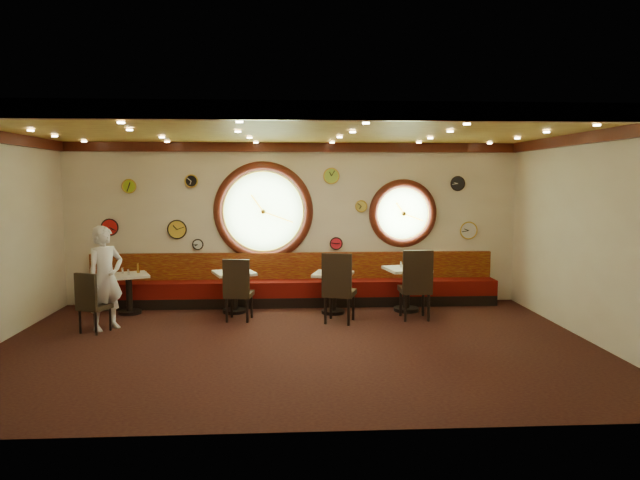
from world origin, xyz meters
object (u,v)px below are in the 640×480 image
at_px(table_b, 234,287).
at_px(condiment_a_salt, 123,270).
at_px(condiment_c_bottle, 336,268).
at_px(chair_a, 90,299).
at_px(table_d, 406,284).
at_px(condiment_d_salt, 401,264).
at_px(condiment_b_bottle, 243,266).
at_px(condiment_d_bottle, 410,263).
at_px(chair_b, 238,286).
at_px(table_c, 333,288).
at_px(condiment_c_salt, 328,270).
at_px(condiment_d_pepper, 405,265).
at_px(condiment_a_bottle, 138,268).
at_px(condiment_b_salt, 230,268).
at_px(chair_c, 338,283).
at_px(condiment_c_pepper, 337,271).
at_px(waiter, 105,278).
at_px(chair_d, 416,280).
at_px(condiment_b_pepper, 232,269).
at_px(table_a, 129,289).
at_px(condiment_a_pepper, 128,272).

xyz_separation_m(table_b, condiment_a_salt, (-2.07, 0.11, 0.31)).
bearing_deg(condiment_c_bottle, chair_a, -162.20).
height_order(table_d, condiment_d_salt, condiment_d_salt).
bearing_deg(condiment_b_bottle, condiment_d_bottle, -2.13).
xyz_separation_m(chair_b, condiment_d_bottle, (3.18, 0.70, 0.27)).
xyz_separation_m(table_c, table_d, (1.40, 0.10, 0.04)).
height_order(chair_a, condiment_c_salt, chair_a).
xyz_separation_m(table_c, condiment_c_salt, (-0.10, 0.02, 0.33)).
bearing_deg(condiment_d_pepper, condiment_a_bottle, 177.15).
relative_size(condiment_b_salt, condiment_d_pepper, 0.88).
bearing_deg(condiment_d_salt, table_b, -179.95).
height_order(condiment_c_salt, condiment_d_bottle, condiment_d_bottle).
relative_size(chair_c, condiment_b_bottle, 4.43).
xyz_separation_m(condiment_c_salt, condiment_c_pepper, (0.17, -0.09, -0.00)).
xyz_separation_m(table_d, waiter, (-5.24, -1.02, 0.34)).
bearing_deg(condiment_a_salt, chair_c, -15.04).
distance_m(table_c, waiter, 3.97).
bearing_deg(condiment_b_bottle, condiment_c_salt, -9.62).
xyz_separation_m(chair_d, condiment_c_pepper, (-1.34, 0.54, 0.09)).
distance_m(table_d, condiment_b_bottle, 3.10).
bearing_deg(condiment_b_bottle, table_d, -3.39).
relative_size(chair_d, condiment_b_salt, 8.32).
relative_size(condiment_d_salt, condiment_d_pepper, 1.05).
distance_m(condiment_d_salt, waiter, 5.26).
bearing_deg(condiment_b_bottle, chair_a, -147.94).
xyz_separation_m(table_d, condiment_a_salt, (-5.30, 0.17, 0.28)).
distance_m(chair_d, condiment_b_pepper, 3.37).
height_order(table_c, condiment_a_salt, condiment_a_salt).
bearing_deg(condiment_b_salt, condiment_c_salt, -7.11).
bearing_deg(chair_c, chair_d, 24.51).
bearing_deg(condiment_c_pepper, chair_a, -164.94).
relative_size(condiment_c_salt, condiment_d_pepper, 0.91).
bearing_deg(table_a, condiment_b_pepper, -1.60).
bearing_deg(table_b, condiment_b_salt, 137.48).
bearing_deg(waiter, condiment_a_salt, 44.58).
relative_size(table_c, condiment_a_pepper, 8.28).
height_order(condiment_a_salt, condiment_b_salt, condiment_b_salt).
distance_m(chair_a, waiter, 0.43).
xyz_separation_m(chair_c, condiment_d_bottle, (1.44, 0.95, 0.20)).
bearing_deg(waiter, condiment_c_pepper, -36.17).
height_order(table_b, condiment_a_pepper, condiment_a_pepper).
bearing_deg(condiment_b_pepper, condiment_c_pepper, -6.09).
bearing_deg(condiment_b_pepper, condiment_c_salt, -3.64).
height_order(table_c, condiment_c_salt, condiment_c_salt).
bearing_deg(table_c, condiment_b_bottle, 170.41).
height_order(condiment_c_bottle, condiment_d_bottle, condiment_d_bottle).
xyz_separation_m(condiment_a_pepper, condiment_b_bottle, (2.07, 0.19, 0.07)).
bearing_deg(condiment_a_pepper, condiment_a_bottle, 61.33).
bearing_deg(condiment_d_pepper, condiment_d_bottle, 42.64).
bearing_deg(condiment_d_pepper, chair_c, -147.55).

